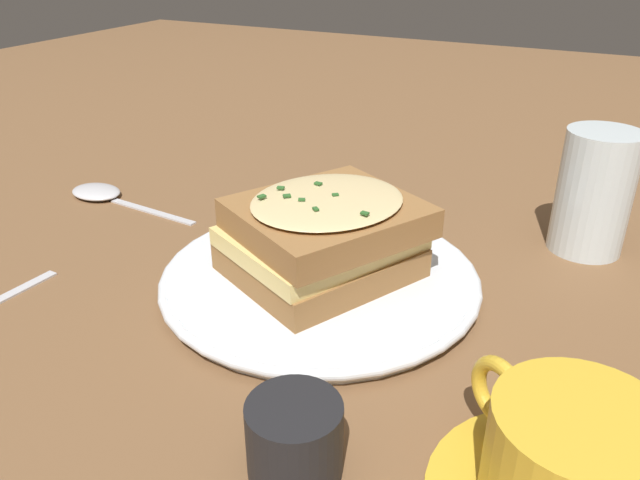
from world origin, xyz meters
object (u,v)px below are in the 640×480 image
at_px(teacup_with_saucer, 571,467).
at_px(spoon, 102,194).
at_px(dinner_plate, 320,278).
at_px(condiment_pot, 295,439).
at_px(sandwich, 323,236).
at_px(water_glass, 594,192).

bearing_deg(teacup_with_saucer, spoon, 14.31).
height_order(dinner_plate, condiment_pot, condiment_pot).
distance_m(teacup_with_saucer, condiment_pot, 0.14).
distance_m(sandwich, condiment_pot, 0.19).
bearing_deg(condiment_pot, teacup_with_saucer, 106.45).
height_order(sandwich, spoon, sandwich).
xyz_separation_m(sandwich, spoon, (-0.06, -0.30, -0.04)).
relative_size(sandwich, teacup_with_saucer, 1.22).
relative_size(teacup_with_saucer, water_glass, 1.27).
relative_size(dinner_plate, water_glass, 2.33).
relative_size(water_glass, condiment_pot, 2.13).
bearing_deg(teacup_with_saucer, dinner_plate, 2.34).
relative_size(teacup_with_saucer, condiment_pot, 2.71).
xyz_separation_m(sandwich, water_glass, (-0.17, 0.18, 0.01)).
bearing_deg(water_glass, sandwich, -46.64).
distance_m(sandwich, water_glass, 0.25).
distance_m(water_glass, condiment_pot, 0.37).
height_order(water_glass, condiment_pot, water_glass).
distance_m(water_glass, spoon, 0.49).
bearing_deg(spoon, water_glass, -72.32).
bearing_deg(water_glass, dinner_plate, -47.09).
distance_m(teacup_with_saucer, spoon, 0.54).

